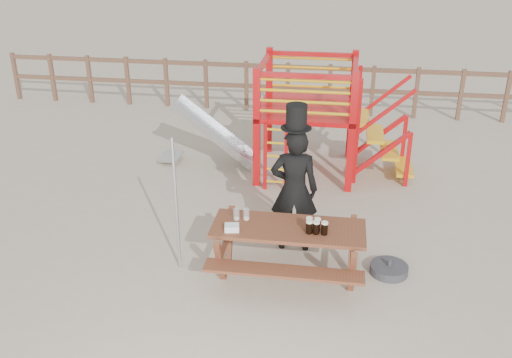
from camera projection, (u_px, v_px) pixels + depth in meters
name	position (u px, v px, depth m)	size (l,w,h in m)	color
ground	(269.00, 277.00, 7.54)	(60.00, 60.00, 0.00)	tan
back_fence	(309.00, 83.00, 13.50)	(15.09, 0.09, 1.20)	brown
playground_fort	(303.00, 115.00, 10.28)	(4.71, 1.84, 2.10)	#BB0C0F
picnic_table	(288.00, 246.00, 7.35)	(1.95, 1.35, 0.76)	brown
man_with_hat	(294.00, 187.00, 7.83)	(0.69, 0.48, 2.14)	black
metal_pole	(176.00, 206.00, 7.35)	(0.04, 0.04, 1.89)	#B2B2B7
parasol_base	(389.00, 269.00, 7.61)	(0.51, 0.51, 0.21)	#343539
paper_bag	(232.00, 228.00, 7.14)	(0.18, 0.14, 0.08)	white
stout_pints	(315.00, 226.00, 7.08)	(0.28, 0.17, 0.17)	black
empty_glasses	(241.00, 215.00, 7.39)	(0.21, 0.10, 0.15)	silver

